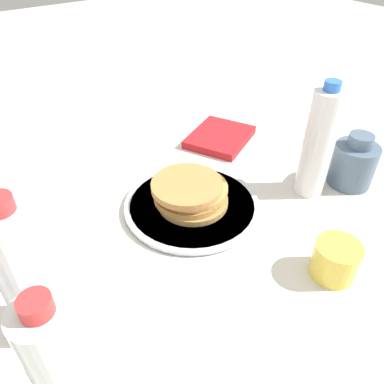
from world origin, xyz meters
name	(u,v)px	position (x,y,z in m)	size (l,w,h in m)	color
ground_plane	(177,208)	(0.00, 0.00, 0.00)	(4.00, 4.00, 0.00)	silver
plate	(192,205)	(0.03, -0.01, 0.01)	(0.27, 0.27, 0.01)	silver
pancake_stack	(190,192)	(0.02, -0.01, 0.04)	(0.15, 0.15, 0.05)	#AF8547
juice_glass	(335,260)	(0.12, -0.29, 0.03)	(0.08, 0.08, 0.06)	yellow
cream_jug	(354,163)	(0.36, -0.14, 0.05)	(0.09, 0.09, 0.12)	#4C6075
water_bottle_near	(319,144)	(0.26, -0.11, 0.12)	(0.06, 0.06, 0.24)	white
water_bottle_mid	(63,370)	(-0.31, -0.25, 0.11)	(0.06, 0.06, 0.23)	silver
water_bottle_far	(27,274)	(-0.30, -0.11, 0.11)	(0.07, 0.07, 0.24)	white
napkin	(220,137)	(0.24, 0.16, 0.01)	(0.21, 0.20, 0.02)	red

